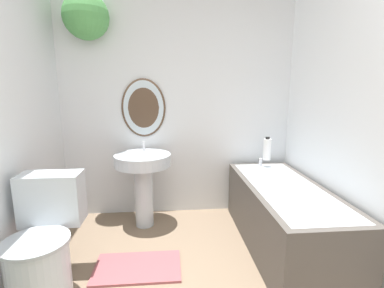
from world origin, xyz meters
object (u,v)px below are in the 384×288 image
(pedestal_sink, at_px, (143,174))
(shampoo_bottle, at_px, (267,149))
(bathtub, at_px, (284,215))
(toilet, at_px, (44,245))

(pedestal_sink, bearing_deg, shampoo_bottle, 4.84)
(shampoo_bottle, bearing_deg, bathtub, -94.35)
(pedestal_sink, distance_m, shampoo_bottle, 1.30)
(toilet, height_order, bathtub, toilet)
(pedestal_sink, relative_size, bathtub, 0.55)
(shampoo_bottle, bearing_deg, pedestal_sink, -175.16)
(toilet, height_order, pedestal_sink, pedestal_sink)
(bathtub, distance_m, shampoo_bottle, 0.76)
(shampoo_bottle, bearing_deg, toilet, -151.41)
(toilet, distance_m, shampoo_bottle, 2.16)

